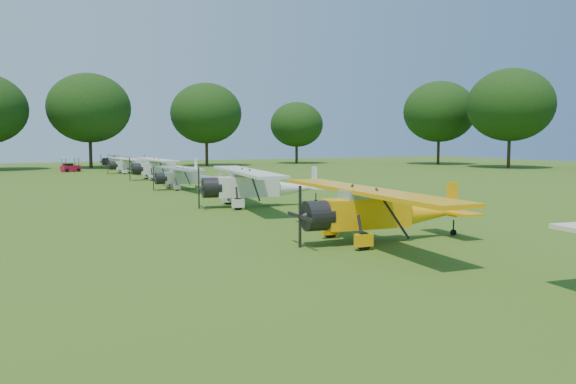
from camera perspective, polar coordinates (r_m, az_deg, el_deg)
name	(u,v)px	position (r m, az deg, el deg)	size (l,w,h in m)	color
ground	(293,218)	(27.31, 0.56, -2.67)	(160.00, 160.00, 0.00)	#2C4B12
tree_belt	(355,56)	(29.30, 6.83, 13.58)	(137.36, 130.27, 14.52)	black
aircraft_2	(379,207)	(21.16, 9.18, -1.56)	(6.99, 11.15, 2.19)	#FFAC0A
aircraft_3	(257,183)	(32.07, -3.17, 0.91)	(7.36, 11.67, 2.29)	white
aircraft_4	(187,176)	(44.19, -10.26, 1.64)	(5.70, 9.07, 1.79)	silver
aircraft_5	(163,166)	(55.57, -12.60, 2.56)	(6.93, 11.00, 2.18)	white
aircraft_6	(132,164)	(66.95, -15.57, 2.79)	(6.04, 9.61, 1.89)	white
aircraft_7	(123,160)	(78.98, -16.46, 3.13)	(6.15, 9.77, 1.93)	silver
golf_cart	(70,167)	(72.58, -21.26, 2.39)	(2.33, 1.83, 1.75)	#B80D2A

